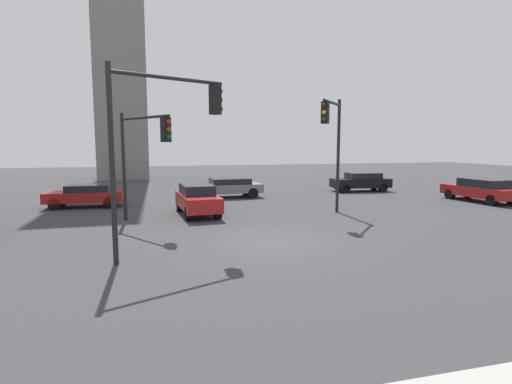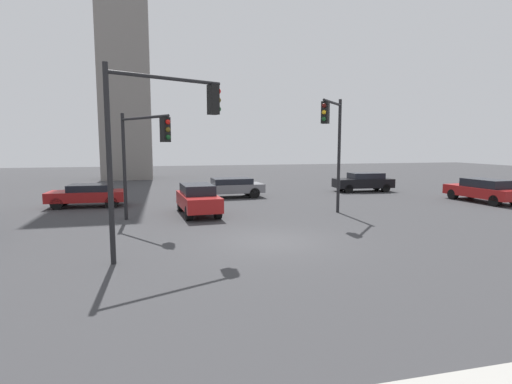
% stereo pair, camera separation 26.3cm
% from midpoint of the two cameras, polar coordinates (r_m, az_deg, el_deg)
% --- Properties ---
extents(ground_plane, '(108.25, 108.25, 0.00)m').
position_cam_midpoint_polar(ground_plane, '(14.95, 2.79, -7.01)').
color(ground_plane, '#38383A').
extents(traffic_light_0, '(1.95, 2.22, 5.85)m').
position_cam_midpoint_polar(traffic_light_0, '(20.16, 11.27, 8.16)').
color(traffic_light_0, black).
rests_on(traffic_light_0, ground_plane).
extents(traffic_light_1, '(3.65, 1.79, 5.89)m').
position_cam_midpoint_polar(traffic_light_1, '(13.09, -12.62, 9.43)').
color(traffic_light_1, black).
rests_on(traffic_light_1, ground_plane).
extents(traffic_light_2, '(2.15, 3.24, 5.00)m').
position_cam_midpoint_polar(traffic_light_2, '(18.21, -15.32, 6.55)').
color(traffic_light_2, black).
rests_on(traffic_light_2, ground_plane).
extents(car_0, '(4.46, 2.04, 1.42)m').
position_cam_midpoint_polar(car_0, '(31.53, 15.30, 1.44)').
color(car_0, black).
rests_on(car_0, ground_plane).
extents(car_1, '(4.25, 2.05, 1.29)m').
position_cam_midpoint_polar(car_1, '(24.87, -22.51, -0.33)').
color(car_1, maroon).
rests_on(car_1, ground_plane).
extents(car_2, '(2.20, 4.78, 1.44)m').
position_cam_midpoint_polar(car_2, '(28.53, 29.93, 0.26)').
color(car_2, maroon).
rests_on(car_2, ground_plane).
extents(car_4, '(1.99, 4.33, 1.54)m').
position_cam_midpoint_polar(car_4, '(20.55, -7.91, -0.96)').
color(car_4, maroon).
rests_on(car_4, ground_plane).
extents(car_6, '(4.69, 2.24, 1.30)m').
position_cam_midpoint_polar(car_6, '(27.03, -3.56, 0.74)').
color(car_6, slate).
rests_on(car_6, ground_plane).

